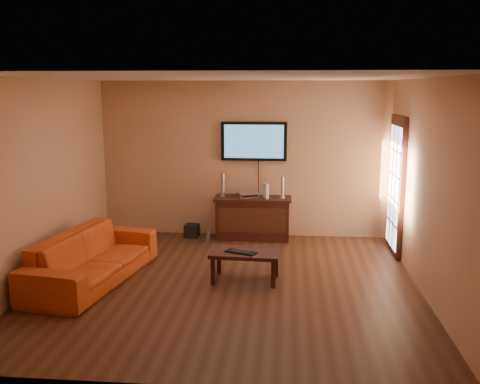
# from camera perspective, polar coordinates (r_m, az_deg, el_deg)

# --- Properties ---
(ground_plane) EXTENTS (5.00, 5.00, 0.00)m
(ground_plane) POSITION_cam_1_polar(r_m,az_deg,el_deg) (7.23, -1.30, -9.80)
(ground_plane) COLOR #391D0F
(ground_plane) RESTS_ON ground
(room_walls) EXTENTS (5.00, 5.00, 5.00)m
(room_walls) POSITION_cam_1_polar(r_m,az_deg,el_deg) (7.43, -0.81, 4.21)
(room_walls) COLOR tan
(room_walls) RESTS_ON ground
(french_door) EXTENTS (0.07, 1.02, 2.22)m
(french_door) POSITION_cam_1_polar(r_m,az_deg,el_deg) (8.71, 16.27, 0.53)
(french_door) COLOR black
(french_door) RESTS_ON ground
(media_console) EXTENTS (1.32, 0.50, 0.73)m
(media_console) POSITION_cam_1_polar(r_m,az_deg,el_deg) (9.24, 1.37, -2.77)
(media_console) COLOR black
(media_console) RESTS_ON ground
(television) EXTENTS (1.13, 0.08, 0.67)m
(television) POSITION_cam_1_polar(r_m,az_deg,el_deg) (9.23, 1.50, 5.43)
(television) COLOR black
(television) RESTS_ON ground
(coffee_table) EXTENTS (0.95, 0.60, 0.42)m
(coffee_table) POSITION_cam_1_polar(r_m,az_deg,el_deg) (7.24, 0.57, -6.77)
(coffee_table) COLOR black
(coffee_table) RESTS_ON ground
(sofa) EXTENTS (1.02, 2.36, 0.89)m
(sofa) POSITION_cam_1_polar(r_m,az_deg,el_deg) (7.47, -15.49, -5.90)
(sofa) COLOR #C14215
(sofa) RESTS_ON ground
(speaker_left) EXTENTS (0.11, 0.11, 0.40)m
(speaker_left) POSITION_cam_1_polar(r_m,az_deg,el_deg) (9.21, -1.85, 0.67)
(speaker_left) COLOR silver
(speaker_left) RESTS_ON media_console
(speaker_right) EXTENTS (0.10, 0.10, 0.35)m
(speaker_right) POSITION_cam_1_polar(r_m,az_deg,el_deg) (9.11, 4.54, 0.38)
(speaker_right) COLOR silver
(speaker_right) RESTS_ON media_console
(av_receiver) EXTENTS (0.39, 0.34, 0.08)m
(av_receiver) POSITION_cam_1_polar(r_m,az_deg,el_deg) (9.17, 0.86, -0.31)
(av_receiver) COLOR silver
(av_receiver) RESTS_ON media_console
(game_console) EXTENTS (0.11, 0.19, 0.25)m
(game_console) POSITION_cam_1_polar(r_m,az_deg,el_deg) (9.10, 2.78, 0.13)
(game_console) COLOR white
(game_console) RESTS_ON media_console
(subwoofer) EXTENTS (0.25, 0.25, 0.23)m
(subwoofer) POSITION_cam_1_polar(r_m,az_deg,el_deg) (9.43, -5.16, -4.13)
(subwoofer) COLOR black
(subwoofer) RESTS_ON ground
(bottle) EXTENTS (0.08, 0.08, 0.22)m
(bottle) POSITION_cam_1_polar(r_m,az_deg,el_deg) (9.10, -3.49, -4.73)
(bottle) COLOR white
(bottle) RESTS_ON ground
(keyboard) EXTENTS (0.45, 0.31, 0.03)m
(keyboard) POSITION_cam_1_polar(r_m,az_deg,el_deg) (7.14, 0.08, -6.42)
(keyboard) COLOR black
(keyboard) RESTS_ON coffee_table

